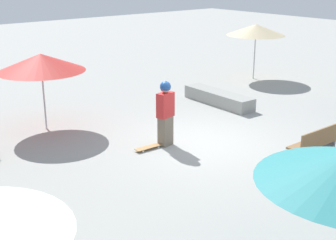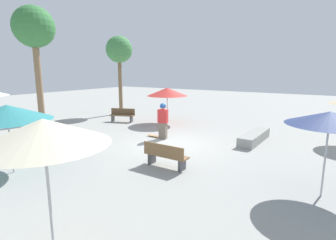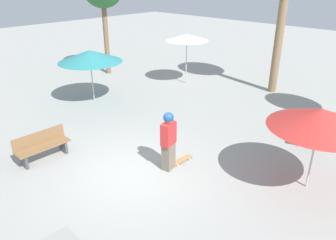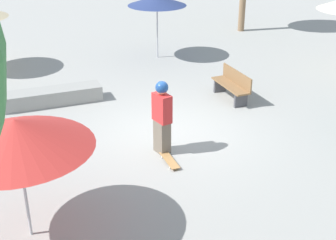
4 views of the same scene
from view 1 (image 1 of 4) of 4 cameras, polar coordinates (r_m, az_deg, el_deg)
ground_plane at (r=12.68m, az=3.94°, el=-2.81°), size 60.00×60.00×0.00m
skater_main at (r=12.21m, az=-0.32°, el=1.07°), size 0.35×0.51×1.75m
skateboard at (r=12.22m, az=-2.34°, el=-3.32°), size 0.23×0.81×0.07m
concrete_ledge at (r=16.24m, az=6.17°, el=2.70°), size 2.86×0.76×0.44m
bench_far at (r=11.99m, az=17.56°, el=-2.75°), size 0.46×1.60×0.85m
shade_umbrella_tan at (r=19.89m, az=10.68°, el=10.77°), size 2.40×2.40×2.29m
shade_umbrella_red at (r=13.71m, az=-15.23°, el=6.79°), size 2.48×2.48×2.22m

